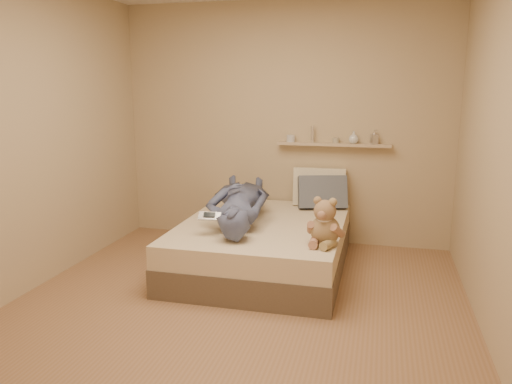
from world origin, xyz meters
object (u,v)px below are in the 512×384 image
(person, at_px, (239,201))
(dark_plush, at_px, (239,197))
(bed, at_px, (263,245))
(pillow_cream, at_px, (319,187))
(teddy_bear, at_px, (325,225))
(wall_shelf, at_px, (334,144))
(game_console, at_px, (209,216))
(pillow_grey, at_px, (322,192))

(person, bearing_deg, dark_plush, -85.75)
(bed, distance_m, pillow_cream, 1.02)
(person, bearing_deg, teddy_bear, 135.92)
(dark_plush, bearing_deg, wall_shelf, 23.18)
(pillow_cream, height_order, wall_shelf, wall_shelf)
(teddy_bear, bearing_deg, dark_plush, 133.91)
(game_console, bearing_deg, dark_plush, 91.72)
(teddy_bear, height_order, pillow_grey, teddy_bear)
(pillow_grey, bearing_deg, dark_plush, -168.10)
(pillow_cream, bearing_deg, dark_plush, -158.30)
(game_console, xyz_separation_m, person, (0.11, 0.54, 0.02))
(bed, relative_size, teddy_bear, 4.76)
(teddy_bear, distance_m, wall_shelf, 1.53)
(bed, bearing_deg, person, 176.06)
(dark_plush, bearing_deg, pillow_grey, 11.90)
(person, bearing_deg, pillow_cream, -140.66)
(pillow_grey, bearing_deg, pillow_cream, 109.13)
(pillow_cream, bearing_deg, wall_shelf, 31.71)
(dark_plush, bearing_deg, game_console, -88.28)
(teddy_bear, xyz_separation_m, pillow_grey, (-0.16, 1.23, 0.01))
(pillow_grey, xyz_separation_m, wall_shelf, (0.08, 0.22, 0.48))
(teddy_bear, distance_m, dark_plush, 1.47)
(pillow_cream, relative_size, person, 0.35)
(wall_shelf, bearing_deg, bed, -121.18)
(bed, bearing_deg, teddy_bear, -40.58)
(bed, xyz_separation_m, teddy_bear, (0.64, -0.54, 0.39))
(person, bearing_deg, wall_shelf, -143.02)
(pillow_cream, bearing_deg, teddy_bear, -81.18)
(teddy_bear, relative_size, wall_shelf, 0.33)
(pillow_cream, distance_m, pillow_grey, 0.15)
(dark_plush, xyz_separation_m, pillow_cream, (0.80, 0.32, 0.09))
(game_console, xyz_separation_m, wall_shelf, (0.90, 1.43, 0.48))
(bed, xyz_separation_m, person, (-0.24, 0.02, 0.41))
(person, height_order, wall_shelf, wall_shelf)
(game_console, relative_size, wall_shelf, 0.17)
(bed, distance_m, person, 0.48)
(game_console, height_order, pillow_grey, pillow_grey)
(person, distance_m, wall_shelf, 1.28)
(dark_plush, xyz_separation_m, pillow_grey, (0.85, 0.18, 0.06))
(bed, xyz_separation_m, pillow_grey, (0.47, 0.69, 0.40))
(bed, xyz_separation_m, wall_shelf, (0.55, 0.91, 0.88))
(pillow_grey, bearing_deg, bed, -124.30)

